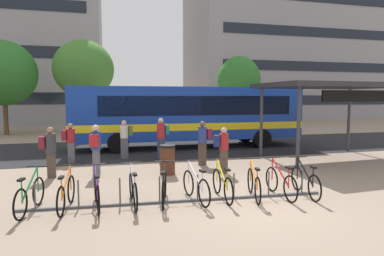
# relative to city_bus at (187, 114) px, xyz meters

# --- Properties ---
(ground) EXTENTS (200.00, 200.00, 0.00)m
(ground) POSITION_rel_city_bus_xyz_m (-0.54, -9.45, -1.78)
(ground) COLOR gray
(bus_lane_asphalt) EXTENTS (80.00, 7.20, 0.01)m
(bus_lane_asphalt) POSITION_rel_city_bus_xyz_m (-0.54, -0.00, -1.77)
(bus_lane_asphalt) COLOR #232326
(bus_lane_asphalt) RESTS_ON ground
(city_bus) EXTENTS (12.06, 2.70, 3.20)m
(city_bus) POSITION_rel_city_bus_xyz_m (0.00, 0.00, 0.00)
(city_bus) COLOR #14389E
(city_bus) RESTS_ON ground
(bike_rack) EXTENTS (7.81, 0.52, 0.70)m
(bike_rack) POSITION_rel_city_bus_xyz_m (-2.31, -8.91, -1.68)
(bike_rack) COLOR #47474C
(bike_rack) RESTS_ON ground
(parked_bicycle_green_0) EXTENTS (0.52, 1.71, 0.99)m
(parked_bicycle_green_0) POSITION_rel_city_bus_xyz_m (-5.82, -8.76, -1.39)
(parked_bicycle_green_0) COLOR black
(parked_bicycle_green_0) RESTS_ON ground
(parked_bicycle_orange_1) EXTENTS (0.52, 1.72, 0.99)m
(parked_bicycle_orange_1) POSITION_rel_city_bus_xyz_m (-5.03, -8.77, -1.39)
(parked_bicycle_orange_1) COLOR black
(parked_bicycle_orange_1) RESTS_ON ground
(parked_bicycle_purple_2) EXTENTS (0.52, 1.72, 0.99)m
(parked_bicycle_purple_2) POSITION_rel_city_bus_xyz_m (-4.32, -8.87, -1.39)
(parked_bicycle_purple_2) COLOR black
(parked_bicycle_purple_2) RESTS_ON ground
(parked_bicycle_silver_3) EXTENTS (0.52, 1.72, 0.99)m
(parked_bicycle_silver_3) POSITION_rel_city_bus_xyz_m (-3.46, -8.87, -1.39)
(parked_bicycle_silver_3) COLOR black
(parked_bicycle_silver_3) RESTS_ON ground
(parked_bicycle_black_4) EXTENTS (0.56, 1.70, 0.99)m
(parked_bicycle_black_4) POSITION_rel_city_bus_xyz_m (-2.68, -8.87, -1.39)
(parked_bicycle_black_4) COLOR black
(parked_bicycle_black_4) RESTS_ON ground
(parked_bicycle_white_5) EXTENTS (0.52, 1.71, 0.99)m
(parked_bicycle_white_5) POSITION_rel_city_bus_xyz_m (-1.87, -8.92, -1.39)
(parked_bicycle_white_5) COLOR black
(parked_bicycle_white_5) RESTS_ON ground
(parked_bicycle_yellow_6) EXTENTS (0.52, 1.72, 0.99)m
(parked_bicycle_yellow_6) POSITION_rel_city_bus_xyz_m (-1.15, -8.91, -1.39)
(parked_bicycle_yellow_6) COLOR black
(parked_bicycle_yellow_6) RESTS_ON ground
(parked_bicycle_orange_7) EXTENTS (0.60, 1.68, 0.99)m
(parked_bicycle_orange_7) POSITION_rel_city_bus_xyz_m (-0.32, -9.07, -1.39)
(parked_bicycle_orange_7) COLOR black
(parked_bicycle_orange_7) RESTS_ON ground
(parked_bicycle_red_8) EXTENTS (0.52, 1.72, 0.99)m
(parked_bicycle_red_8) POSITION_rel_city_bus_xyz_m (0.44, -9.11, -1.39)
(parked_bicycle_red_8) COLOR black
(parked_bicycle_red_8) RESTS_ON ground
(parked_bicycle_black_9) EXTENTS (0.52, 1.72, 0.99)m
(parked_bicycle_black_9) POSITION_rel_city_bus_xyz_m (1.14, -9.19, -1.39)
(parked_bicycle_black_9) COLOR black
(parked_bicycle_black_9) RESTS_ON ground
(transit_shelter) EXTENTS (5.90, 3.88, 3.27)m
(transit_shelter) POSITION_rel_city_bus_xyz_m (5.17, -4.67, 1.30)
(transit_shelter) COLOR #38383D
(transit_shelter) RESTS_ON ground
(commuter_navy_pack_0) EXTENTS (0.56, 0.38, 1.62)m
(commuter_navy_pack_0) POSITION_rel_city_bus_xyz_m (-0.16, -6.14, -0.84)
(commuter_navy_pack_0) COLOR #47382D
(commuter_navy_pack_0) RESTS_ON ground
(commuter_red_pack_1) EXTENTS (0.40, 0.57, 1.75)m
(commuter_red_pack_1) POSITION_rel_city_bus_xyz_m (-4.48, -5.48, -0.77)
(commuter_red_pack_1) COLOR #565660
(commuter_red_pack_1) RESTS_ON ground
(commuter_maroon_pack_2) EXTENTS (0.56, 0.38, 1.62)m
(commuter_maroon_pack_2) POSITION_rel_city_bus_xyz_m (-5.61, -2.99, -0.84)
(commuter_maroon_pack_2) COLOR #565660
(commuter_maroon_pack_2) RESTS_ON ground
(commuter_maroon_pack_3) EXTENTS (0.54, 0.36, 1.70)m
(commuter_maroon_pack_3) POSITION_rel_city_bus_xyz_m (-5.95, -5.40, -0.80)
(commuter_maroon_pack_3) COLOR #47382D
(commuter_maroon_pack_3) RESTS_ON ground
(commuter_maroon_pack_4) EXTENTS (0.58, 0.43, 1.75)m
(commuter_maroon_pack_4) POSITION_rel_city_bus_xyz_m (-0.46, -4.67, -0.77)
(commuter_maroon_pack_4) COLOR #47382D
(commuter_maroon_pack_4) RESTS_ON ground
(commuter_teal_pack_5) EXTENTS (0.61, 0.52, 1.79)m
(commuter_teal_pack_5) POSITION_rel_city_bus_xyz_m (-1.87, -3.11, -0.74)
(commuter_teal_pack_5) COLOR #2D3851
(commuter_teal_pack_5) RESTS_ON ground
(commuter_olive_pack_6) EXTENTS (0.61, 0.52, 1.68)m
(commuter_olive_pack_6) POSITION_rel_city_bus_xyz_m (-3.39, -2.47, -0.80)
(commuter_olive_pack_6) COLOR #565660
(commuter_olive_pack_6) RESTS_ON ground
(trash_bin) EXTENTS (0.55, 0.55, 1.03)m
(trash_bin) POSITION_rel_city_bus_xyz_m (-2.09, -5.86, -1.26)
(trash_bin) COLOR #4C2819
(trash_bin) RESTS_ON ground
(street_tree_0) EXTENTS (3.68, 3.68, 6.18)m
(street_tree_0) POSITION_rel_city_bus_xyz_m (6.74, 9.39, 2.32)
(street_tree_0) COLOR brown
(street_tree_0) RESTS_ON ground
(street_tree_1) EXTENTS (4.42, 4.42, 6.91)m
(street_tree_1) POSITION_rel_city_bus_xyz_m (-5.88, 8.85, 2.98)
(street_tree_1) COLOR brown
(street_tree_1) RESTS_ON ground
(street_tree_2) EXTENTS (4.48, 4.48, 6.64)m
(street_tree_2) POSITION_rel_city_bus_xyz_m (-11.24, 8.62, 2.59)
(street_tree_2) COLOR brown
(street_tree_2) RESTS_ON ground
(building_left_wing) EXTENTS (18.34, 11.85, 21.40)m
(building_left_wing) POSITION_rel_city_bus_xyz_m (-14.08, 22.00, 8.93)
(building_left_wing) COLOR gray
(building_left_wing) RESTS_ON ground
(building_right_wing) EXTENTS (26.41, 12.96, 23.45)m
(building_right_wing) POSITION_rel_city_bus_xyz_m (19.52, 23.24, 9.95)
(building_right_wing) COLOR gray
(building_right_wing) RESTS_ON ground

